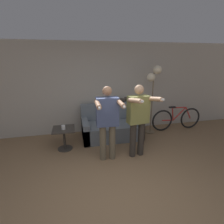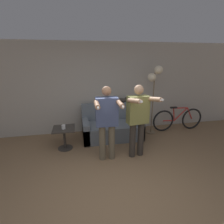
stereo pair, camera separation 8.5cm
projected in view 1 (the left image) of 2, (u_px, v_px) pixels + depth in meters
name	position (u px, v px, depth m)	size (l,w,h in m)	color
ground_plane	(120.00, 201.00, 2.75)	(16.00, 16.00, 0.00)	#846647
wall_back	(94.00, 89.00, 5.08)	(10.00, 0.05, 2.60)	#B7B2A8
couch	(111.00, 127.00, 4.94)	(1.62, 0.91, 0.91)	slate
person_left	(108.00, 119.00, 3.62)	(0.55, 0.69, 1.62)	#6B604C
person_right	(138.00, 117.00, 3.76)	(0.58, 0.72, 1.63)	#38332D
cat	(121.00, 100.00, 5.13)	(0.46, 0.12, 0.16)	#3D3833
floor_lamp	(154.00, 79.00, 4.83)	(0.41, 0.28, 1.96)	#756047
side_table	(64.00, 134.00, 4.22)	(0.52, 0.52, 0.54)	#38332D
cup	(63.00, 127.00, 4.11)	(0.09, 0.09, 0.10)	white
bicycle	(176.00, 119.00, 5.42)	(1.63, 0.07, 0.76)	black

